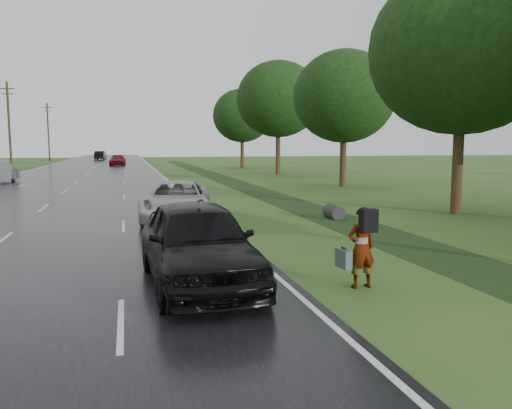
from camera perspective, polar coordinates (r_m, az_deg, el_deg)
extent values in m
cube|color=black|center=(53.19, -18.53, 3.43)|extent=(14.00, 180.00, 0.04)
cube|color=silver|center=(53.15, -11.24, 3.68)|extent=(0.12, 180.00, 0.01)
cube|color=silver|center=(54.08, -25.69, 3.18)|extent=(0.12, 180.00, 0.01)
cube|color=silver|center=(53.19, -18.53, 3.46)|extent=(0.12, 180.00, 0.01)
cube|color=black|center=(29.21, 1.07, 1.20)|extent=(2.20, 120.00, 0.01)
cylinder|color=#2D2D2D|center=(19.80, 8.89, -0.86)|extent=(0.56, 1.00, 0.56)
cylinder|color=#3B2A18|center=(64.32, -26.37, 8.05)|extent=(0.26, 0.26, 10.00)
cube|color=#3B2A18|center=(64.60, -26.58, 11.77)|extent=(1.60, 0.12, 0.12)
cube|color=#3B2A18|center=(64.54, -26.55, 11.24)|extent=(1.20, 0.10, 0.10)
cylinder|color=#3B2A18|center=(93.90, -22.65, 7.64)|extent=(0.26, 0.26, 10.00)
cube|color=#3B2A18|center=(94.08, -22.77, 10.20)|extent=(1.60, 0.12, 0.12)
cube|color=#3B2A18|center=(94.05, -22.75, 9.83)|extent=(1.20, 0.10, 0.10)
cylinder|color=#3B2A18|center=(22.41, 22.02, 3.90)|extent=(0.44, 0.44, 3.84)
ellipsoid|color=black|center=(22.71, 22.58, 16.00)|extent=(7.60, 7.60, 6.84)
cylinder|color=#3B2A18|center=(35.15, 9.90, 4.93)|extent=(0.44, 0.44, 3.52)
ellipsoid|color=black|center=(35.29, 10.05, 12.07)|extent=(7.00, 7.00, 6.30)
cylinder|color=#3B2A18|center=(48.12, 2.53, 5.91)|extent=(0.44, 0.44, 4.16)
ellipsoid|color=black|center=(48.30, 2.57, 11.94)|extent=(8.00, 8.00, 7.20)
cylinder|color=#3B2A18|center=(61.57, -1.59, 5.90)|extent=(0.44, 0.44, 3.68)
ellipsoid|color=black|center=(61.66, -1.60, 10.12)|extent=(7.20, 7.20, 6.48)
imported|color=#A5998C|center=(10.30, 11.95, -4.84)|extent=(0.63, 0.44, 1.65)
cube|color=black|center=(9.99, 12.74, -1.82)|extent=(0.34, 0.22, 0.46)
cube|color=#3C5750|center=(10.25, 9.96, -6.11)|extent=(0.19, 0.47, 0.37)
cube|color=black|center=(10.20, 9.99, -4.91)|extent=(0.05, 0.16, 0.03)
imported|color=silver|center=(19.12, -8.97, 0.43)|extent=(3.27, 5.60, 1.46)
imported|color=black|center=(10.27, -6.70, -4.33)|extent=(2.26, 5.15, 1.72)
imported|color=maroon|center=(71.49, -15.53, 4.92)|extent=(2.35, 5.08, 1.44)
imported|color=black|center=(98.50, -17.36, 5.38)|extent=(2.09, 5.04, 1.62)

